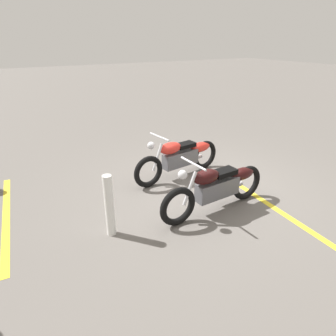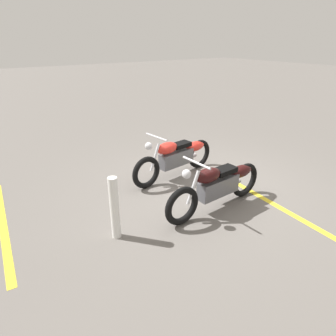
{
  "view_description": "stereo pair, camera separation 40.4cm",
  "coord_description": "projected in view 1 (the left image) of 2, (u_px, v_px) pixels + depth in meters",
  "views": [
    {
      "loc": [
        3.46,
        4.3,
        2.83
      ],
      "look_at": [
        0.97,
        0.0,
        0.65
      ],
      "focal_mm": 32.0,
      "sensor_mm": 36.0,
      "label": 1
    },
    {
      "loc": [
        3.8,
        4.08,
        2.83
      ],
      "look_at": [
        0.97,
        0.0,
        0.65
      ],
      "focal_mm": 32.0,
      "sensor_mm": 36.0,
      "label": 2
    }
  ],
  "objects": [
    {
      "name": "motorcycle_dark_foreground",
      "position": [
        218.0,
        186.0,
        5.17
      ],
      "size": [
        2.23,
        0.62,
        1.04
      ],
      "rotation": [
        0.0,
        0.0,
        0.05
      ],
      "color": "black",
      "rests_on": "ground"
    },
    {
      "name": "parking_stripe_mid",
      "position": [
        6.0,
        217.0,
        5.13
      ],
      "size": [
        0.36,
        3.2,
        0.01
      ],
      "primitive_type": "cube",
      "rotation": [
        0.0,
        0.0,
        1.5
      ],
      "color": "yellow",
      "rests_on": "ground"
    },
    {
      "name": "bollard_post",
      "position": [
        109.0,
        206.0,
        4.49
      ],
      "size": [
        0.14,
        0.14,
        1.01
      ],
      "primitive_type": "cylinder",
      "color": "white",
      "rests_on": "ground"
    },
    {
      "name": "parking_stripe_near",
      "position": [
        265.0,
        202.0,
        5.6
      ],
      "size": [
        0.36,
        3.2,
        0.01
      ],
      "primitive_type": "cube",
      "rotation": [
        0.0,
        0.0,
        1.5
      ],
      "color": "yellow",
      "rests_on": "ground"
    },
    {
      "name": "motorcycle_bright_foreground",
      "position": [
        181.0,
        157.0,
        6.45
      ],
      "size": [
        2.23,
        0.66,
        1.04
      ],
      "rotation": [
        0.0,
        0.0,
        0.13
      ],
      "color": "black",
      "rests_on": "ground"
    },
    {
      "name": "ground_plane",
      "position": [
        209.0,
        187.0,
        6.13
      ],
      "size": [
        60.0,
        60.0,
        0.0
      ],
      "primitive_type": "plane",
      "color": "#66605B"
    }
  ]
}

